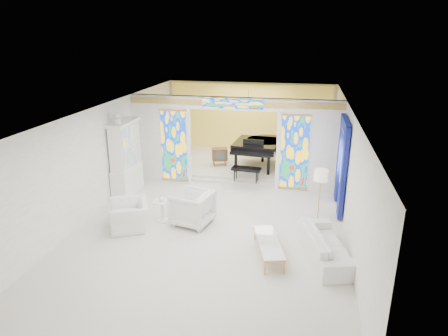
% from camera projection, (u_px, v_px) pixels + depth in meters
% --- Properties ---
extents(floor, '(12.00, 12.00, 0.00)m').
position_uv_depth(floor, '(221.00, 208.00, 11.89)').
color(floor, silver).
rests_on(floor, ground).
extents(ceiling, '(7.00, 12.00, 0.02)m').
position_uv_depth(ceiling, '(221.00, 108.00, 10.92)').
color(ceiling, silver).
rests_on(ceiling, wall_back).
extents(wall_back, '(7.00, 0.02, 3.00)m').
position_uv_depth(wall_back, '(250.00, 118.00, 16.97)').
color(wall_back, white).
rests_on(wall_back, floor).
extents(wall_front, '(7.00, 0.02, 3.00)m').
position_uv_depth(wall_front, '(136.00, 283.00, 5.84)').
color(wall_front, white).
rests_on(wall_front, floor).
extents(wall_left, '(0.02, 12.00, 3.00)m').
position_uv_depth(wall_left, '(108.00, 153.00, 12.06)').
color(wall_left, white).
rests_on(wall_left, floor).
extents(wall_right, '(0.02, 12.00, 3.00)m').
position_uv_depth(wall_right, '(348.00, 168.00, 10.74)').
color(wall_right, white).
rests_on(wall_right, floor).
extents(partition_wall, '(7.00, 0.22, 3.00)m').
position_uv_depth(partition_wall, '(233.00, 138.00, 13.20)').
color(partition_wall, white).
rests_on(partition_wall, floor).
extents(stained_glass_left, '(0.90, 0.04, 2.40)m').
position_uv_depth(stained_glass_left, '(174.00, 146.00, 13.60)').
color(stained_glass_left, gold).
rests_on(stained_glass_left, partition_wall).
extents(stained_glass_right, '(0.90, 0.04, 2.40)m').
position_uv_depth(stained_glass_right, '(295.00, 153.00, 12.84)').
color(stained_glass_right, gold).
rests_on(stained_glass_right, partition_wall).
extents(stained_glass_transom, '(2.00, 0.04, 0.34)m').
position_uv_depth(stained_glass_transom, '(233.00, 103.00, 12.73)').
color(stained_glass_transom, gold).
rests_on(stained_glass_transom, partition_wall).
extents(alcove_platform, '(6.80, 3.80, 0.18)m').
position_uv_depth(alcove_platform, '(242.00, 163.00, 15.66)').
color(alcove_platform, silver).
rests_on(alcove_platform, floor).
extents(gold_curtain_back, '(6.70, 0.10, 2.90)m').
position_uv_depth(gold_curtain_back, '(250.00, 119.00, 16.85)').
color(gold_curtain_back, '#DDC44D').
rests_on(gold_curtain_back, wall_back).
extents(chandelier, '(0.48, 0.48, 0.30)m').
position_uv_depth(chandelier, '(248.00, 101.00, 14.73)').
color(chandelier, '#CA8E46').
rests_on(chandelier, ceiling).
extents(blue_drapes, '(0.14, 1.85, 2.65)m').
position_uv_depth(blue_drapes, '(342.00, 158.00, 11.39)').
color(blue_drapes, navy).
rests_on(blue_drapes, wall_right).
extents(china_cabinet, '(0.56, 1.46, 2.72)m').
position_uv_depth(china_cabinet, '(126.00, 158.00, 12.67)').
color(china_cabinet, white).
rests_on(china_cabinet, floor).
extents(armchair_left, '(1.37, 1.43, 0.72)m').
position_uv_depth(armchair_left, '(129.00, 215.00, 10.62)').
color(armchair_left, white).
rests_on(armchair_left, floor).
extents(armchair_right, '(1.22, 1.19, 0.93)m').
position_uv_depth(armchair_right, '(192.00, 208.00, 10.81)').
color(armchair_right, silver).
rests_on(armchair_right, floor).
extents(sofa, '(1.44, 2.37, 0.65)m').
position_uv_depth(sofa, '(326.00, 245.00, 9.21)').
color(sofa, white).
rests_on(sofa, floor).
extents(side_table, '(0.62, 0.62, 0.60)m').
position_uv_depth(side_table, '(162.00, 208.00, 10.97)').
color(side_table, white).
rests_on(side_table, floor).
extents(vase, '(0.18, 0.18, 0.17)m').
position_uv_depth(vase, '(162.00, 198.00, 10.87)').
color(vase, silver).
rests_on(vase, side_table).
extents(coffee_table, '(0.93, 1.73, 0.37)m').
position_uv_depth(coffee_table, '(269.00, 243.00, 9.27)').
color(coffee_table, silver).
rests_on(coffee_table, floor).
extents(floor_lamp, '(0.49, 0.49, 1.52)m').
position_uv_depth(floor_lamp, '(321.00, 178.00, 10.61)').
color(floor_lamp, '#CA8E46').
rests_on(floor_lamp, floor).
extents(grand_piano, '(2.06, 3.04, 1.20)m').
position_uv_depth(grand_piano, '(261.00, 145.00, 14.81)').
color(grand_piano, black).
rests_on(grand_piano, alcove_platform).
extents(tv_console, '(0.66, 0.55, 0.65)m').
position_uv_depth(tv_console, '(220.00, 154.00, 15.04)').
color(tv_console, '#53391E').
rests_on(tv_console, alcove_platform).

